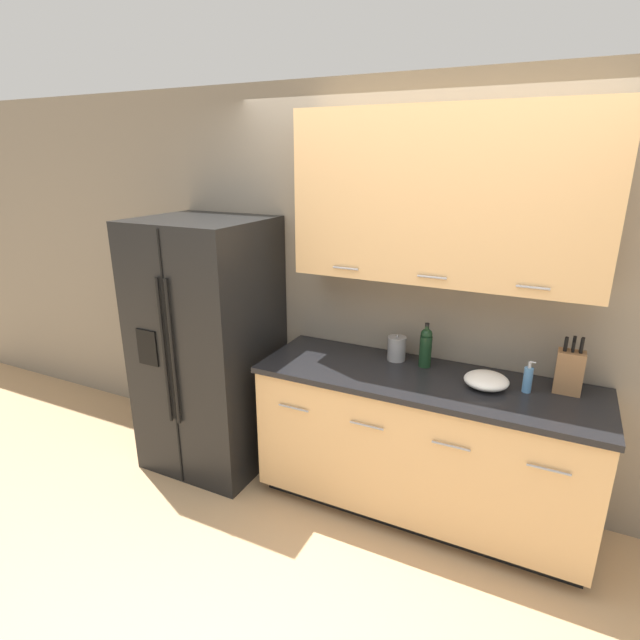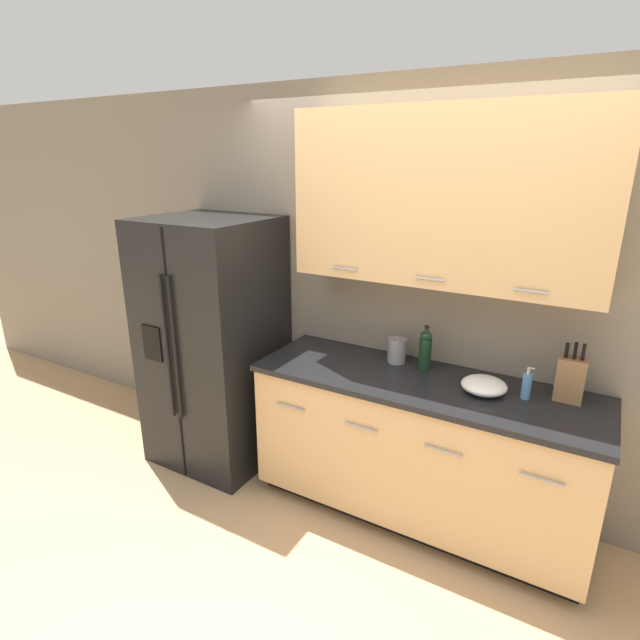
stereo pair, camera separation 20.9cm
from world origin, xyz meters
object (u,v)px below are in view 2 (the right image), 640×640
at_px(refrigerator, 214,343).
at_px(soap_dispenser, 527,386).
at_px(knife_block, 571,378).
at_px(wine_bottle, 425,349).
at_px(mixing_bowl, 484,385).
at_px(steel_canister, 397,350).

xyz_separation_m(refrigerator, soap_dispenser, (2.06, 0.12, 0.12)).
height_order(refrigerator, soap_dispenser, refrigerator).
bearing_deg(knife_block, refrigerator, -174.62).
xyz_separation_m(wine_bottle, mixing_bowl, (0.38, -0.14, -0.09)).
height_order(refrigerator, knife_block, refrigerator).
bearing_deg(mixing_bowl, refrigerator, -177.38).
bearing_deg(refrigerator, knife_block, 5.38).
bearing_deg(knife_block, wine_bottle, 179.35).
distance_m(wine_bottle, mixing_bowl, 0.42).
relative_size(knife_block, wine_bottle, 1.20).
height_order(soap_dispenser, mixing_bowl, soap_dispenser).
relative_size(wine_bottle, soap_dispenser, 1.53).
xyz_separation_m(knife_block, wine_bottle, (-0.79, 0.01, 0.00)).
height_order(wine_bottle, mixing_bowl, wine_bottle).
bearing_deg(refrigerator, mixing_bowl, 2.62).
relative_size(wine_bottle, steel_canister, 1.64).
distance_m(refrigerator, knife_block, 2.28).
xyz_separation_m(soap_dispenser, mixing_bowl, (-0.21, -0.04, -0.03)).
height_order(knife_block, steel_canister, knife_block).
bearing_deg(soap_dispenser, knife_block, 24.88).
xyz_separation_m(knife_block, mixing_bowl, (-0.40, -0.13, -0.08)).
xyz_separation_m(soap_dispenser, steel_canister, (-0.78, 0.12, 0.00)).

